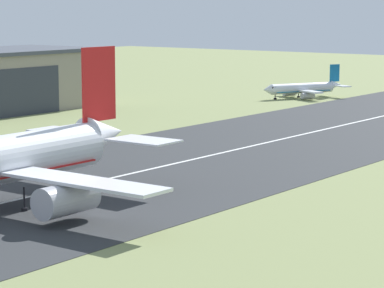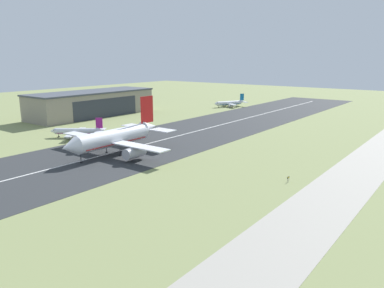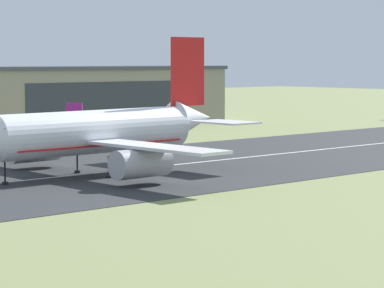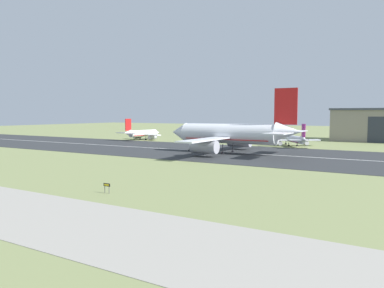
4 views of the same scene
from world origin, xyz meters
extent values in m
cube|color=#2B2D30|center=(0.00, 102.56, 0.03)|extent=(420.32, 51.27, 0.06)
cube|color=silver|center=(0.00, 102.56, 0.07)|extent=(378.29, 0.70, 0.01)
cube|color=gray|center=(33.21, 182.63, 6.95)|extent=(77.59, 25.34, 13.90)
cube|color=#424751|center=(33.21, 182.63, 14.35)|extent=(78.59, 26.34, 0.90)
cube|color=#2D333D|center=(33.21, 169.91, 5.56)|extent=(46.55, 0.12, 11.12)
cylinder|color=silver|center=(-22.84, 100.59, 6.19)|extent=(30.90, 6.18, 6.26)
cone|color=silver|center=(-3.71, 100.60, 7.30)|extent=(7.41, 5.55, 5.57)
cube|color=red|center=(-22.84, 100.59, 4.50)|extent=(27.79, 5.87, 0.30)
cube|color=silver|center=(-23.47, 114.97, 5.11)|extent=(5.27, 22.60, 0.42)
cylinder|color=#A8A8B2|center=(-24.52, 113.16, 2.95)|extent=(8.02, 3.82, 3.84)
cube|color=silver|center=(-23.45, 86.21, 5.11)|extent=(5.27, 22.60, 0.42)
cylinder|color=#A8A8B2|center=(-24.50, 88.02, 2.95)|extent=(8.02, 3.82, 3.84)
cube|color=red|center=(-4.82, 100.60, 14.50)|extent=(6.70, 0.29, 10.46)
cube|color=silver|center=(-4.43, 108.39, 7.11)|extent=(5.87, 9.42, 0.24)
cube|color=silver|center=(-4.41, 92.82, 7.11)|extent=(5.87, 9.42, 0.24)
cylinder|color=black|center=(-37.08, 100.58, 1.56)|extent=(0.24, 0.24, 3.11)
cylinder|color=black|center=(-37.08, 100.58, 0.22)|extent=(0.84, 0.84, 0.44)
cylinder|color=black|center=(-22.96, 104.28, 1.56)|extent=(0.24, 0.24, 3.11)
cylinder|color=black|center=(-22.96, 104.28, 0.22)|extent=(0.84, 0.84, 0.44)
cylinder|color=black|center=(-22.96, 96.90, 1.56)|extent=(0.24, 0.24, 3.11)
cylinder|color=black|center=(-22.96, 96.90, 0.22)|extent=(0.84, 0.84, 0.44)
cylinder|color=silver|center=(-12.58, 136.49, 2.78)|extent=(12.95, 16.56, 2.74)
cone|color=silver|center=(-6.26, 127.67, 3.28)|extent=(3.92, 4.11, 2.46)
cube|color=#991E7A|center=(-12.58, 136.49, 2.03)|extent=(11.76, 14.98, 0.20)
cube|color=silver|center=(-7.97, 140.25, 2.30)|extent=(9.12, 7.68, 0.40)
cylinder|color=#A8A8B2|center=(-8.90, 140.29, 1.21)|extent=(3.45, 3.88, 1.70)
cube|color=silver|center=(-17.62, 133.33, 2.30)|extent=(9.12, 7.68, 0.40)
cylinder|color=#A8A8B2|center=(-17.36, 134.23, 1.21)|extent=(3.45, 3.88, 1.70)
cube|color=#991E7A|center=(-6.55, 128.07, 6.48)|extent=(1.96, 2.58, 4.65)
cube|color=silver|center=(-3.50, 129.77, 3.19)|extent=(4.92, 4.56, 0.24)
cube|color=silver|center=(-9.13, 125.73, 3.19)|extent=(4.92, 4.56, 0.24)
cylinder|color=black|center=(-11.17, 137.34, 0.71)|extent=(0.24, 0.24, 1.41)
cylinder|color=black|center=(-11.17, 137.34, 0.22)|extent=(0.84, 0.84, 0.44)
cylinder|color=black|center=(-13.84, 135.42, 0.71)|extent=(0.24, 0.24, 1.41)
cylinder|color=black|center=(-13.84, 135.42, 0.22)|extent=(0.84, 0.84, 0.44)
camera|label=1|loc=(-99.55, 13.79, 25.65)|focal=85.00mm
camera|label=2|loc=(-110.87, -1.78, 34.36)|focal=35.00mm
camera|label=3|loc=(-98.66, -2.13, 16.20)|focal=85.00mm
camera|label=4|loc=(27.12, -5.49, 12.50)|focal=35.00mm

